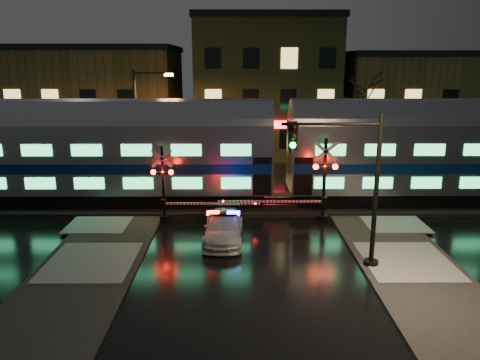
# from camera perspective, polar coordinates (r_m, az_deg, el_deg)

# --- Properties ---
(ground) EXTENTS (120.00, 120.00, 0.00)m
(ground) POSITION_cam_1_polar(r_m,az_deg,el_deg) (22.32, 0.92, -7.06)
(ground) COLOR black
(ground) RESTS_ON ground
(ballast) EXTENTS (90.00, 4.20, 0.24)m
(ballast) POSITION_cam_1_polar(r_m,az_deg,el_deg) (27.01, 0.70, -2.99)
(ballast) COLOR black
(ballast) RESTS_ON ground
(sidewalk_left) EXTENTS (4.00, 20.00, 0.12)m
(sidewalk_left) POSITION_cam_1_polar(r_m,az_deg,el_deg) (17.88, -20.57, -13.44)
(sidewalk_left) COLOR #2D2D2D
(sidewalk_left) RESTS_ON ground
(sidewalk_right) EXTENTS (4.00, 20.00, 0.12)m
(sidewalk_right) POSITION_cam_1_polar(r_m,az_deg,el_deg) (18.22, 22.84, -13.13)
(sidewalk_right) COLOR #2D2D2D
(sidewalk_right) RESTS_ON ground
(building_left) EXTENTS (14.00, 10.00, 9.00)m
(building_left) POSITION_cam_1_polar(r_m,az_deg,el_deg) (44.75, -16.78, 8.96)
(building_left) COLOR brown
(building_left) RESTS_ON ground
(building_mid) EXTENTS (12.00, 11.00, 11.50)m
(building_mid) POSITION_cam_1_polar(r_m,az_deg,el_deg) (43.44, 3.00, 11.05)
(building_mid) COLOR brown
(building_mid) RESTS_ON ground
(building_right) EXTENTS (12.00, 10.00, 8.50)m
(building_right) POSITION_cam_1_polar(r_m,az_deg,el_deg) (45.68, 19.71, 8.52)
(building_right) COLOR brown
(building_right) RESTS_ON ground
(train) EXTENTS (51.00, 3.12, 5.92)m
(train) POSITION_cam_1_polar(r_m,az_deg,el_deg) (26.34, 4.97, 3.83)
(train) COLOR black
(train) RESTS_ON ballast
(police_car) EXTENTS (1.86, 4.36, 1.41)m
(police_car) POSITION_cam_1_polar(r_m,az_deg,el_deg) (21.83, -2.03, -5.79)
(police_car) COLOR silver
(police_car) RESTS_ON ground
(crossing_signal_right) EXTENTS (6.18, 0.67, 4.38)m
(crossing_signal_right) POSITION_cam_1_polar(r_m,az_deg,el_deg) (24.30, 9.42, -0.98)
(crossing_signal_right) COLOR black
(crossing_signal_right) RESTS_ON ground
(crossing_signal_left) EXTENTS (5.62, 0.65, 3.98)m
(crossing_signal_left) POSITION_cam_1_polar(r_m,az_deg,el_deg) (24.24, -8.50, -1.40)
(crossing_signal_left) COLOR black
(crossing_signal_left) RESTS_ON ground
(traffic_light) EXTENTS (4.04, 0.72, 6.24)m
(traffic_light) POSITION_cam_1_polar(r_m,az_deg,el_deg) (18.61, 13.43, -1.05)
(traffic_light) COLOR black
(traffic_light) RESTS_ON ground
(streetlight) EXTENTS (2.55, 0.27, 7.62)m
(streetlight) POSITION_cam_1_polar(r_m,az_deg,el_deg) (30.67, -12.06, 6.93)
(streetlight) COLOR black
(streetlight) RESTS_ON ground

